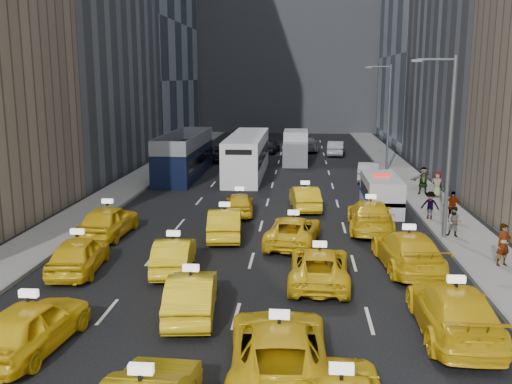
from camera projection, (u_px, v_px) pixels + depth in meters
ground at (229, 343)px, 17.48m from camera, size 160.00×160.00×0.00m
sidewalk_west at (132, 184)px, 42.71m from camera, size 3.00×90.00×0.15m
sidewalk_east at (417, 189)px, 41.07m from camera, size 3.00×90.00×0.15m
curb_west at (151, 185)px, 42.59m from camera, size 0.15×90.00×0.18m
curb_east at (397, 188)px, 41.18m from camera, size 0.15×90.00×0.18m
streetlight_near at (448, 142)px, 27.51m from camera, size 2.15×0.22×9.00m
streetlight_far at (387, 115)px, 47.05m from camera, size 2.15×0.22×9.00m
taxi_4 at (31, 325)px, 16.87m from camera, size 2.35×4.78×1.57m
taxi_5 at (191, 295)px, 19.37m from camera, size 2.02×4.60×1.47m
taxi_6 at (279, 350)px, 15.32m from camera, size 2.98×5.90×1.60m
taxi_7 at (454, 310)px, 17.89m from camera, size 2.35×5.62×1.62m
taxi_8 at (79, 254)px, 23.71m from camera, size 2.19×4.60×1.52m
taxi_9 at (174, 255)px, 23.82m from camera, size 1.92×4.42×1.41m
taxi_10 at (319, 266)px, 22.40m from camera, size 2.46×5.04×1.38m
taxi_11 at (408, 250)px, 24.10m from camera, size 2.68×5.70×1.61m
taxi_12 at (108, 221)px, 28.94m from camera, size 2.15×4.87×1.63m
taxi_13 at (225, 223)px, 28.74m from camera, size 2.05×4.72×1.51m
taxi_14 at (293, 231)px, 27.58m from camera, size 2.92×5.22×1.38m
taxi_15 at (370, 216)px, 30.10m from camera, size 2.54×5.68×1.62m
taxi_16 at (240, 203)px, 33.58m from camera, size 1.94×4.08×1.34m
taxi_17 at (305, 198)px, 34.91m from camera, size 2.06×4.55×1.45m
nypd_van at (381, 194)px, 34.52m from camera, size 2.42×5.44×2.28m
double_decker at (185, 155)px, 46.35m from camera, size 4.12×12.17×3.47m
city_bus at (247, 155)px, 46.77m from camera, size 3.70×13.21×3.37m
box_truck at (296, 148)px, 53.59m from camera, size 2.51×6.61×2.98m
misc_car_0 at (369, 171)px, 44.53m from camera, size 2.17×4.68×1.48m
misc_car_1 at (221, 153)px, 55.04m from camera, size 2.83×5.41×1.45m
misc_car_2 at (307, 144)px, 62.15m from camera, size 2.31×5.45×1.57m
misc_car_3 at (269, 146)px, 60.79m from camera, size 2.32×4.66×1.53m
misc_car_4 at (336, 148)px, 58.91m from camera, size 2.00×4.70×1.51m
pedestrian_0 at (503, 245)px, 24.00m from camera, size 0.78×0.65×1.82m
pedestrian_1 at (454, 222)px, 28.38m from camera, size 0.85×0.68×1.54m
pedestrian_2 at (430, 205)px, 31.97m from camera, size 1.09×0.71×1.57m
pedestrian_3 at (452, 206)px, 31.32m from camera, size 1.05×0.58×1.71m
pedestrian_4 at (437, 184)px, 37.73m from camera, size 0.94×0.68×1.73m
pedestrian_5 at (423, 180)px, 38.77m from camera, size 1.75×0.61×1.85m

